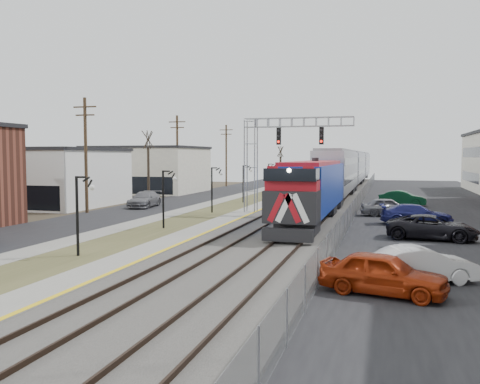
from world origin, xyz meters
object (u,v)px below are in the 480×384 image
at_px(train, 348,171).
at_px(signal_gantry, 271,149).
at_px(car_lot_a, 383,274).
at_px(car_lot_b, 421,265).

distance_m(train, signal_gantry, 30.17).
bearing_deg(signal_gantry, car_lot_a, -67.98).
bearing_deg(train, car_lot_b, -82.71).
distance_m(train, car_lot_b, 51.00).
distance_m(signal_gantry, car_lot_a, 25.32).
relative_size(signal_gantry, car_lot_a, 2.01).
bearing_deg(car_lot_a, car_lot_b, -19.07).
bearing_deg(car_lot_b, signal_gantry, 7.21).
bearing_deg(train, signal_gantry, -98.19).
height_order(train, car_lot_b, train).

